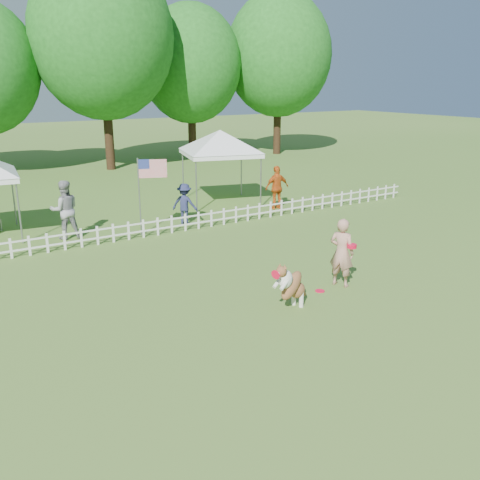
{
  "coord_description": "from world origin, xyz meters",
  "views": [
    {
      "loc": [
        -6.9,
        -8.67,
        4.86
      ],
      "look_at": [
        -0.21,
        2.0,
        1.1
      ],
      "focal_mm": 40.0,
      "sensor_mm": 36.0,
      "label": 1
    }
  ],
  "objects_px": {
    "canopy_tent_right": "(220,168)",
    "spectator_b": "(185,204)",
    "dog": "(292,285)",
    "spectator_c": "(277,188)",
    "spectator_a": "(65,210)",
    "handler": "(342,252)",
    "frisbee_on_turf": "(320,291)",
    "flag_pole": "(139,197)"
  },
  "relations": [
    {
      "from": "frisbee_on_turf",
      "to": "canopy_tent_right",
      "type": "relative_size",
      "value": 0.08
    },
    {
      "from": "spectator_b",
      "to": "dog",
      "type": "bearing_deg",
      "value": 128.48
    },
    {
      "from": "dog",
      "to": "frisbee_on_turf",
      "type": "xyz_separation_m",
      "value": [
        1.22,
        0.46,
        -0.56
      ]
    },
    {
      "from": "frisbee_on_turf",
      "to": "spectator_c",
      "type": "relative_size",
      "value": 0.14
    },
    {
      "from": "spectator_a",
      "to": "spectator_c",
      "type": "relative_size",
      "value": 1.1
    },
    {
      "from": "flag_pole",
      "to": "spectator_a",
      "type": "distance_m",
      "value": 2.37
    },
    {
      "from": "handler",
      "to": "spectator_a",
      "type": "height_order",
      "value": "spectator_a"
    },
    {
      "from": "dog",
      "to": "spectator_c",
      "type": "xyz_separation_m",
      "value": [
        5.4,
        8.04,
        0.28
      ]
    },
    {
      "from": "frisbee_on_turf",
      "to": "spectator_a",
      "type": "distance_m",
      "value": 8.78
    },
    {
      "from": "spectator_b",
      "to": "spectator_c",
      "type": "relative_size",
      "value": 0.85
    },
    {
      "from": "dog",
      "to": "frisbee_on_turf",
      "type": "distance_m",
      "value": 1.41
    },
    {
      "from": "spectator_a",
      "to": "spectator_b",
      "type": "bearing_deg",
      "value": -178.81
    },
    {
      "from": "handler",
      "to": "frisbee_on_turf",
      "type": "height_order",
      "value": "handler"
    },
    {
      "from": "frisbee_on_turf",
      "to": "canopy_tent_right",
      "type": "xyz_separation_m",
      "value": [
        2.85,
        9.67,
        1.45
      ]
    },
    {
      "from": "flag_pole",
      "to": "canopy_tent_right",
      "type": "bearing_deg",
      "value": 51.56
    },
    {
      "from": "frisbee_on_turf",
      "to": "canopy_tent_right",
      "type": "distance_m",
      "value": 10.19
    },
    {
      "from": "handler",
      "to": "canopy_tent_right",
      "type": "height_order",
      "value": "canopy_tent_right"
    },
    {
      "from": "spectator_b",
      "to": "spectator_c",
      "type": "bearing_deg",
      "value": -129.95
    },
    {
      "from": "flag_pole",
      "to": "spectator_b",
      "type": "xyz_separation_m",
      "value": [
        1.87,
        0.55,
        -0.55
      ]
    },
    {
      "from": "spectator_a",
      "to": "handler",
      "type": "bearing_deg",
      "value": 127.32
    },
    {
      "from": "frisbee_on_turf",
      "to": "flag_pole",
      "type": "bearing_deg",
      "value": 104.52
    },
    {
      "from": "flag_pole",
      "to": "spectator_b",
      "type": "distance_m",
      "value": 2.02
    },
    {
      "from": "canopy_tent_right",
      "to": "spectator_a",
      "type": "xyz_separation_m",
      "value": [
        -6.78,
        -1.88,
        -0.52
      ]
    },
    {
      "from": "handler",
      "to": "spectator_b",
      "type": "xyz_separation_m",
      "value": [
        -0.6,
        7.37,
        -0.13
      ]
    },
    {
      "from": "canopy_tent_right",
      "to": "spectator_b",
      "type": "bearing_deg",
      "value": -125.71
    },
    {
      "from": "canopy_tent_right",
      "to": "spectator_b",
      "type": "relative_size",
      "value": 2.03
    },
    {
      "from": "handler",
      "to": "frisbee_on_turf",
      "type": "relative_size",
      "value": 7.4
    },
    {
      "from": "flag_pole",
      "to": "spectator_b",
      "type": "relative_size",
      "value": 1.76
    },
    {
      "from": "dog",
      "to": "canopy_tent_right",
      "type": "height_order",
      "value": "canopy_tent_right"
    },
    {
      "from": "canopy_tent_right",
      "to": "flag_pole",
      "type": "distance_m",
      "value": 5.41
    },
    {
      "from": "dog",
      "to": "spectator_a",
      "type": "height_order",
      "value": "spectator_a"
    },
    {
      "from": "frisbee_on_turf",
      "to": "spectator_c",
      "type": "xyz_separation_m",
      "value": [
        4.18,
        7.58,
        0.84
      ]
    },
    {
      "from": "dog",
      "to": "spectator_b",
      "type": "distance_m",
      "value": 7.99
    },
    {
      "from": "spectator_a",
      "to": "spectator_b",
      "type": "distance_m",
      "value": 4.05
    },
    {
      "from": "handler",
      "to": "spectator_c",
      "type": "relative_size",
      "value": 1.0
    },
    {
      "from": "frisbee_on_turf",
      "to": "spectator_c",
      "type": "bearing_deg",
      "value": 61.09
    },
    {
      "from": "dog",
      "to": "spectator_c",
      "type": "bearing_deg",
      "value": 37.98
    },
    {
      "from": "dog",
      "to": "flag_pole",
      "type": "relative_size",
      "value": 0.45
    },
    {
      "from": "dog",
      "to": "canopy_tent_right",
      "type": "bearing_deg",
      "value": 50.03
    },
    {
      "from": "flag_pole",
      "to": "handler",
      "type": "bearing_deg",
      "value": -49.74
    },
    {
      "from": "flag_pole",
      "to": "spectator_c",
      "type": "relative_size",
      "value": 1.49
    },
    {
      "from": "canopy_tent_right",
      "to": "spectator_c",
      "type": "height_order",
      "value": "canopy_tent_right"
    }
  ]
}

